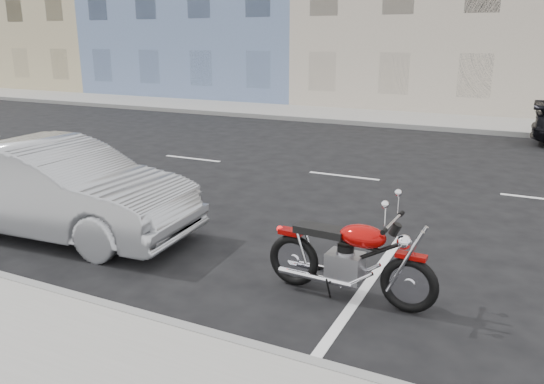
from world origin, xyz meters
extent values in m
plane|color=black|center=(0.00, 0.00, 0.00)|extent=(120.00, 120.00, 0.00)
cube|color=gray|center=(-5.00, 8.70, 0.07)|extent=(80.00, 3.40, 0.15)
cube|color=gray|center=(-5.00, 7.00, 0.08)|extent=(80.00, 0.12, 0.16)
torus|color=black|center=(1.31, -5.49, 0.31)|extent=(0.65, 0.14, 0.65)
torus|color=black|center=(-0.10, -5.43, 0.31)|extent=(0.65, 0.14, 0.65)
cube|color=#980705|center=(1.31, -5.49, 0.65)|extent=(0.34, 0.14, 0.05)
cube|color=#980705|center=(-0.13, -5.42, 0.67)|extent=(0.30, 0.17, 0.06)
cube|color=gray|center=(0.56, -5.45, 0.37)|extent=(0.42, 0.31, 0.33)
ellipsoid|color=#980705|center=(0.76, -5.46, 0.78)|extent=(0.56, 0.36, 0.26)
cube|color=black|center=(0.24, -5.44, 0.76)|extent=(0.61, 0.28, 0.09)
cylinder|color=silver|center=(1.09, -5.48, 1.00)|extent=(0.07, 0.68, 0.03)
sphere|color=silver|center=(1.22, -5.48, 0.80)|extent=(0.16, 0.16, 0.16)
cylinder|color=silver|center=(0.24, -5.58, 0.21)|extent=(0.92, 0.12, 0.08)
cylinder|color=silver|center=(0.25, -5.30, 0.21)|extent=(0.92, 0.12, 0.08)
cylinder|color=silver|center=(1.26, -5.49, 0.60)|extent=(0.38, 0.06, 0.77)
cylinder|color=black|center=(0.78, -5.46, 0.53)|extent=(0.78, 0.08, 0.48)
imported|color=#9B9DA2|center=(-4.78, -5.35, 0.73)|extent=(4.51, 1.87, 1.45)
camera|label=1|loc=(1.56, -10.85, 2.91)|focal=35.00mm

